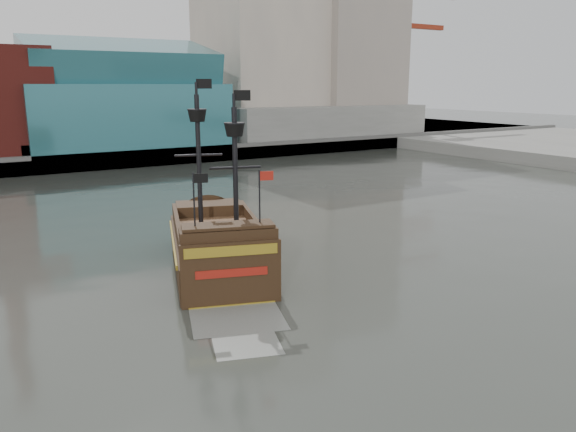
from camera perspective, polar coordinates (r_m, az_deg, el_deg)
ground at (r=27.21m, az=5.39°, el=-12.88°), size 400.00×400.00×0.00m
promenade_far at (r=112.93m, az=-24.04°, el=6.52°), size 220.00×60.00×2.00m
seawall at (r=83.93m, az=-21.22°, el=5.04°), size 220.00×1.00×2.60m
skyline at (r=106.64m, az=-21.78°, el=19.12°), size 149.00×45.00×62.00m
crane_a at (r=138.12m, az=11.51°, el=15.94°), size 22.50×4.00×32.25m
crane_b at (r=151.84m, az=11.54°, el=14.33°), size 19.10×4.00×26.25m
pirate_ship at (r=37.53m, az=-7.11°, el=-3.53°), size 10.49×18.39×13.20m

